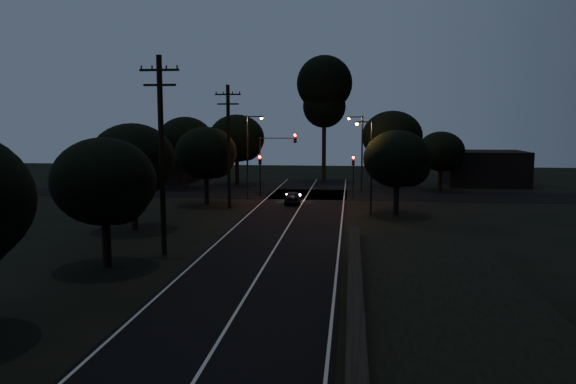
# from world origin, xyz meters

# --- Properties ---
(ground) EXTENTS (160.00, 160.00, 0.00)m
(ground) POSITION_xyz_m (0.00, 0.00, 0.00)
(ground) COLOR black
(road_surface) EXTENTS (60.00, 70.00, 0.03)m
(road_surface) POSITION_xyz_m (0.00, 31.12, 0.01)
(road_surface) COLOR black
(road_surface) RESTS_ON ground
(retaining_wall) EXTENTS (6.93, 26.00, 1.60)m
(retaining_wall) POSITION_xyz_m (7.74, 3.00, 0.62)
(retaining_wall) COLOR black
(retaining_wall) RESTS_ON ground
(utility_pole_mid) EXTENTS (2.20, 0.30, 11.00)m
(utility_pole_mid) POSITION_xyz_m (-6.00, 15.00, 5.74)
(utility_pole_mid) COLOR black
(utility_pole_mid) RESTS_ON ground
(utility_pole_far) EXTENTS (2.20, 0.30, 10.50)m
(utility_pole_far) POSITION_xyz_m (-6.00, 32.00, 5.48)
(utility_pole_far) COLOR black
(utility_pole_far) RESTS_ON ground
(tree_left_b) EXTENTS (5.23, 5.23, 6.65)m
(tree_left_b) POSITION_xyz_m (-7.81, 11.89, 4.31)
(tree_left_b) COLOR black
(tree_left_b) RESTS_ON ground
(tree_left_c) EXTENTS (5.80, 5.80, 7.33)m
(tree_left_c) POSITION_xyz_m (-10.29, 21.88, 4.74)
(tree_left_c) COLOR black
(tree_left_c) RESTS_ON ground
(tree_left_d) EXTENTS (5.50, 5.50, 6.98)m
(tree_left_d) POSITION_xyz_m (-8.31, 33.89, 4.52)
(tree_left_d) COLOR black
(tree_left_d) RESTS_ON ground
(tree_far_nw) EXTENTS (6.52, 6.52, 8.26)m
(tree_far_nw) POSITION_xyz_m (-8.77, 49.87, 5.35)
(tree_far_nw) COLOR black
(tree_far_nw) RESTS_ON ground
(tree_far_w) EXTENTS (6.25, 6.25, 7.97)m
(tree_far_w) POSITION_xyz_m (-13.78, 45.87, 5.18)
(tree_far_w) COLOR black
(tree_far_w) RESTS_ON ground
(tree_far_ne) EXTENTS (6.84, 6.84, 8.66)m
(tree_far_ne) POSITION_xyz_m (9.24, 49.86, 5.60)
(tree_far_ne) COLOR black
(tree_far_ne) RESTS_ON ground
(tree_far_e) EXTENTS (5.03, 5.03, 6.38)m
(tree_far_e) POSITION_xyz_m (14.18, 46.90, 4.13)
(tree_far_e) COLOR black
(tree_far_e) RESTS_ON ground
(tree_right_a) EXTENTS (5.33, 5.33, 6.77)m
(tree_right_a) POSITION_xyz_m (8.19, 29.89, 4.39)
(tree_right_a) COLOR black
(tree_right_a) RESTS_ON ground
(tall_pine) EXTENTS (6.81, 6.81, 15.49)m
(tall_pine) POSITION_xyz_m (1.00, 55.00, 11.17)
(tall_pine) COLOR black
(tall_pine) RESTS_ON ground
(building_left) EXTENTS (10.00, 8.00, 4.40)m
(building_left) POSITION_xyz_m (-20.00, 52.00, 2.20)
(building_left) COLOR black
(building_left) RESTS_ON ground
(building_right) EXTENTS (9.00, 7.00, 4.00)m
(building_right) POSITION_xyz_m (20.00, 53.00, 2.00)
(building_right) COLOR black
(building_right) RESTS_ON ground
(signal_left) EXTENTS (0.28, 0.35, 4.10)m
(signal_left) POSITION_xyz_m (-4.60, 39.99, 2.84)
(signal_left) COLOR black
(signal_left) RESTS_ON ground
(signal_right) EXTENTS (0.28, 0.35, 4.10)m
(signal_right) POSITION_xyz_m (4.60, 39.99, 2.84)
(signal_right) COLOR black
(signal_right) RESTS_ON ground
(signal_mast) EXTENTS (3.70, 0.35, 6.25)m
(signal_mast) POSITION_xyz_m (-2.91, 39.99, 4.34)
(signal_mast) COLOR black
(signal_mast) RESTS_ON ground
(streetlight_a) EXTENTS (1.66, 0.26, 8.00)m
(streetlight_a) POSITION_xyz_m (-5.31, 38.00, 4.64)
(streetlight_a) COLOR black
(streetlight_a) RESTS_ON ground
(streetlight_b) EXTENTS (1.66, 0.26, 8.00)m
(streetlight_b) POSITION_xyz_m (5.31, 44.00, 4.64)
(streetlight_b) COLOR black
(streetlight_b) RESTS_ON ground
(streetlight_c) EXTENTS (1.46, 0.26, 7.50)m
(streetlight_c) POSITION_xyz_m (5.83, 30.00, 4.35)
(streetlight_c) COLOR black
(streetlight_c) RESTS_ON ground
(car) EXTENTS (1.63, 3.59, 1.20)m
(car) POSITION_xyz_m (-0.84, 35.16, 0.60)
(car) COLOR black
(car) RESTS_ON ground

